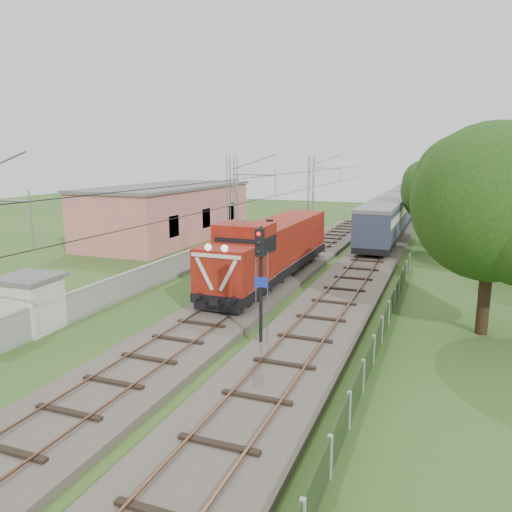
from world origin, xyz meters
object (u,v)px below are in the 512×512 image
at_px(coach_rake, 407,198).
at_px(relay_hut, 30,303).
at_px(signal_post, 260,266).
at_px(locomotive, 272,248).

bearing_deg(coach_rake, relay_hut, -103.17).
bearing_deg(signal_post, relay_hut, -171.17).
bearing_deg(relay_hut, signal_post, 8.83).
bearing_deg(relay_hut, locomotive, 59.63).
bearing_deg(relay_hut, coach_rake, 76.83).
bearing_deg(locomotive, relay_hut, -120.37).
xyz_separation_m(coach_rake, signal_post, (-1.67, -51.32, 1.13)).
distance_m(locomotive, signal_post, 11.54).
xyz_separation_m(coach_rake, relay_hut, (-12.40, -52.98, -1.12)).
xyz_separation_m(locomotive, relay_hut, (-7.40, -12.63, -0.89)).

